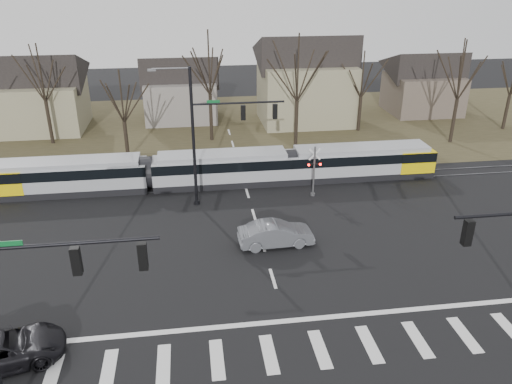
{
  "coord_description": "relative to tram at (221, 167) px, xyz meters",
  "views": [
    {
      "loc": [
        -4.26,
        -21.56,
        16.24
      ],
      "look_at": [
        0.0,
        9.0,
        2.3
      ],
      "focal_mm": 35.0,
      "sensor_mm": 36.0,
      "label": 1
    }
  ],
  "objects": [
    {
      "name": "grass_verge",
      "position": [
        1.92,
        16.0,
        -1.47
      ],
      "size": [
        140.0,
        28.0,
        0.01
      ],
      "primitive_type": "cube",
      "color": "#38331E",
      "rests_on": "ground"
    },
    {
      "name": "house_a",
      "position": [
        -18.08,
        18.0,
        2.99
      ],
      "size": [
        9.72,
        8.64,
        8.6
      ],
      "color": "gray",
      "rests_on": "ground"
    },
    {
      "name": "crosswalk",
      "position": [
        1.92,
        -20.0,
        -1.47
      ],
      "size": [
        27.0,
        2.6,
        0.01
      ],
      "color": "silver",
      "rests_on": "ground"
    },
    {
      "name": "house_d",
      "position": [
        25.92,
        19.0,
        2.49
      ],
      "size": [
        8.64,
        7.56,
        7.65
      ],
      "color": "brown",
      "rests_on": "ground"
    },
    {
      "name": "house_b",
      "position": [
        -3.08,
        20.0,
        2.49
      ],
      "size": [
        8.64,
        7.56,
        7.65
      ],
      "color": "slate",
      "rests_on": "ground"
    },
    {
      "name": "signal_pole_near_left",
      "position": [
        -8.49,
        -22.0,
        4.22
      ],
      "size": [
        9.28,
        0.44,
        10.2
      ],
      "color": "black",
      "rests_on": "ground"
    },
    {
      "name": "tram",
      "position": [
        0.0,
        0.0,
        0.0
      ],
      "size": [
        35.75,
        2.65,
        2.71
      ],
      "color": "gray",
      "rests_on": "ground"
    },
    {
      "name": "rail_pair",
      "position": [
        1.92,
        -0.2,
        -1.45
      ],
      "size": [
        90.0,
        1.52,
        0.06
      ],
      "color": "#59595E",
      "rests_on": "ground"
    },
    {
      "name": "stop_line",
      "position": [
        1.92,
        -17.8,
        -1.47
      ],
      "size": [
        28.0,
        0.35,
        0.01
      ],
      "primitive_type": "cube",
      "color": "silver",
      "rests_on": "ground"
    },
    {
      "name": "house_c",
      "position": [
        10.92,
        17.0,
        3.76
      ],
      "size": [
        10.8,
        8.64,
        10.1
      ],
      "color": "gray",
      "rests_on": "ground"
    },
    {
      "name": "rail_crossing_signal",
      "position": [
        6.92,
        -3.21,
        0.41
      ],
      "size": [
        1.08,
        0.36,
        4.0
      ],
      "color": "#59595B",
      "rests_on": "ground"
    },
    {
      "name": "tree_row",
      "position": [
        3.92,
        10.0,
        3.52
      ],
      "size": [
        59.2,
        7.2,
        10.0
      ],
      "color": "black",
      "rests_on": "ground"
    },
    {
      "name": "ground",
      "position": [
        1.92,
        -16.0,
        -1.48
      ],
      "size": [
        140.0,
        140.0,
        0.0
      ],
      "primitive_type": "plane",
      "color": "black"
    },
    {
      "name": "signal_pole_far",
      "position": [
        -0.49,
        -3.5,
        4.22
      ],
      "size": [
        9.28,
        0.44,
        10.2
      ],
      "color": "black",
      "rests_on": "ground"
    },
    {
      "name": "sedan",
      "position": [
        2.73,
        -10.27,
        -0.69
      ],
      "size": [
        2.11,
        4.94,
        1.58
      ],
      "primitive_type": "imported",
      "rotation": [
        0.0,
        0.0,
        1.62
      ],
      "color": "#5B5D64",
      "rests_on": "ground"
    },
    {
      "name": "lane_dashes",
      "position": [
        1.92,
        -0.0,
        -1.47
      ],
      "size": [
        0.18,
        30.0,
        0.01
      ],
      "color": "silver",
      "rests_on": "ground"
    },
    {
      "name": "suv",
      "position": [
        -11.14,
        -18.95,
        -0.73
      ],
      "size": [
        5.22,
        6.66,
        1.5
      ],
      "primitive_type": "imported",
      "rotation": [
        0.0,
        0.0,
        1.83
      ],
      "color": "black",
      "rests_on": "ground"
    }
  ]
}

